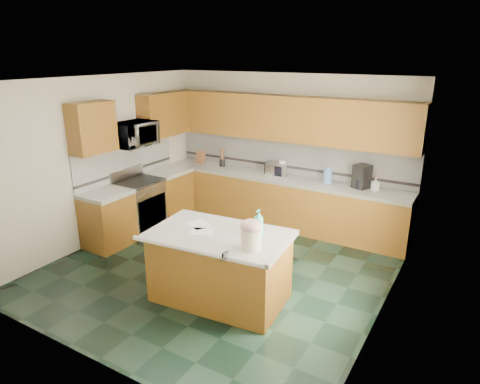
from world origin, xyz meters
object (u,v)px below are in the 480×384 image
Objects in this scene: soap_bottle_island at (259,222)px; coffee_maker at (362,176)px; island_base at (220,268)px; toaster_oven at (276,169)px; treat_jar at (251,239)px; island_top at (219,235)px; knife_block at (201,157)px.

coffee_maker is (0.55, 2.52, 0.03)m from soap_bottle_island.
island_base is 2.82m from toaster_oven.
treat_jar is 0.75× the size of soap_bottle_island.
coffee_maker is (0.98, 2.73, 0.68)m from island_base.
toaster_oven is (-1.10, 2.88, -0.01)m from treat_jar.
soap_bottle_island is at bearing 19.74° from island_base.
toaster_oven reaches higher than island_top.
island_base is at bearing 150.51° from treat_jar.
soap_bottle_island is at bearing -92.59° from toaster_oven.
toaster_oven is at bearing 100.01° from treat_jar.
soap_bottle_island is at bearing -41.10° from knife_block.
treat_jar is 3.09m from toaster_oven.
island_base is 2.98m from coffee_maker.
soap_bottle_island reaches higher than toaster_oven.
coffee_maker is at bearing 79.28° from soap_bottle_island.
soap_bottle_island reaches higher than island_base.
coffee_maker is (0.44, 2.91, 0.07)m from treat_jar.
coffee_maker is at bearing 64.89° from island_top.
knife_block is at bearing 138.39° from soap_bottle_island.
treat_jar is 0.96× the size of knife_block.
knife_block is (-2.66, 2.49, -0.04)m from soap_bottle_island.
island_top is 0.52m from soap_bottle_island.
island_top is at bearing -48.45° from knife_block.
soap_bottle_island is 1.29× the size of knife_block.
knife_block is 0.66× the size of toaster_oven.
soap_bottle_island is (0.44, 0.20, 0.65)m from island_base.
soap_bottle_island is at bearing 95.27° from treat_jar.
island_base is 0.94× the size of island_top.
island_base is 6.74× the size of treat_jar.
soap_bottle_island is (0.44, 0.20, 0.19)m from island_top.
knife_block is at bearing -157.90° from coffee_maker.
treat_jar is 0.41m from soap_bottle_island.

